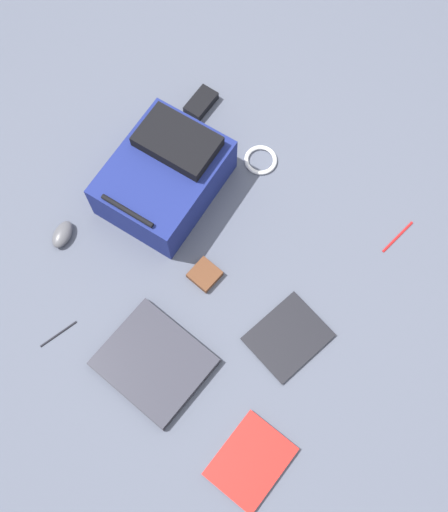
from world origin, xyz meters
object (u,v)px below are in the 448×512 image
Objects in this scene: earbud_pouch at (205,275)px; pen_black at (58,334)px; backpack at (165,176)px; book_comic at (251,461)px; pen_blue at (398,237)px; book_blue at (288,337)px; computer_mouse at (63,234)px; laptop at (154,362)px; cable_coil at (261,160)px; power_brick at (201,103)px.

pen_black is at bearing -118.01° from earbud_pouch.
backpack is 0.61m from pen_black.
book_comic is 0.86m from pen_blue.
backpack reaches higher than book_blue.
earbud_pouch is (0.45, 0.19, -0.01)m from computer_mouse.
computer_mouse is 0.66× the size of pen_blue.
laptop is 3.15× the size of computer_mouse.
computer_mouse is 1.10m from pen_blue.
pen_blue is at bearing 25.84° from backpack.
pen_black is at bearing -157.54° from laptop.
laptop is 0.42m from book_blue.
book_comic is 0.93m from computer_mouse.
computer_mouse reaches higher than laptop.
cable_coil is at bearing 103.22° from laptop.
backpack is 5.15× the size of earbud_pouch.
book_comic is (0.41, -0.04, -0.01)m from laptop.
computer_mouse reaches higher than pen_blue.
book_comic is at bearing -53.76° from cable_coil.
book_comic reaches higher than cable_coil.
computer_mouse is at bearing -141.03° from pen_blue.
pen_black is (0.07, -0.60, -0.09)m from backpack.
backpack reaches higher than pen_black.
pen_blue is (0.71, 0.34, -0.09)m from backpack.
book_comic is 2.07× the size of cable_coil.
backpack is at bearing -69.68° from power_brick.
cable_coil is at bearing -7.89° from power_brick.
power_brick is (-0.30, 0.04, 0.01)m from cable_coil.
laptop is 0.32m from pen_black.
cable_coil is (-0.58, 0.80, -0.00)m from book_comic.
computer_mouse is at bearing 131.30° from pen_black.
backpack reaches higher than earbud_pouch.
laptop is 2.75× the size of cable_coil.
pen_black is at bearing -66.50° from computer_mouse.
book_blue is at bearing -3.69° from computer_mouse.
cable_coil is at bearing 44.49° from computer_mouse.
cable_coil is at bearing 82.59° from pen_black.
pen_blue is at bearing 81.09° from book_blue.
earbud_pouch reaches higher than pen_black.
laptop is 0.32m from earbud_pouch.
pen_black is at bearing -83.48° from backpack.
book_blue is 0.50m from pen_blue.
book_comic reaches higher than pen_black.
pen_blue is (0.35, 0.82, -0.01)m from laptop.
power_brick is 0.83m from pen_blue.
backpack reaches higher than pen_blue.
computer_mouse is (-0.15, -0.35, -0.07)m from backpack.
computer_mouse reaches higher than book_blue.
backpack reaches higher than computer_mouse.
earbud_pouch is at bearing -178.70° from book_blue.
laptop is 0.41m from book_comic.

